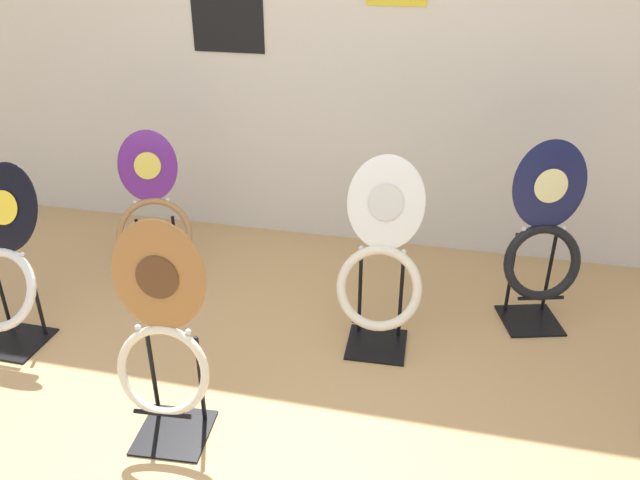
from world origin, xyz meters
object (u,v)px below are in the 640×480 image
object	(u,v)px
toilet_seat_display_purple_note	(153,216)
toilet_seat_display_jazz_black	(3,267)
toilet_seat_display_woodgrain	(163,341)
toilet_seat_display_navy_moon	(543,241)
toilet_seat_display_white_plain	(381,266)

from	to	relation	value
toilet_seat_display_purple_note	toilet_seat_display_jazz_black	xyz separation A→B (m)	(-0.42, -0.67, 0.00)
toilet_seat_display_woodgrain	toilet_seat_display_purple_note	size ratio (longest dim) A/B	1.09
toilet_seat_display_purple_note	toilet_seat_display_navy_moon	distance (m)	2.02
toilet_seat_display_woodgrain	toilet_seat_display_jazz_black	distance (m)	1.08
toilet_seat_display_purple_note	toilet_seat_display_white_plain	bearing A→B (deg)	-13.07
toilet_seat_display_woodgrain	toilet_seat_display_jazz_black	bearing A→B (deg)	157.87
toilet_seat_display_woodgrain	toilet_seat_display_navy_moon	distance (m)	1.82
toilet_seat_display_purple_note	toilet_seat_display_jazz_black	world-z (taller)	toilet_seat_display_jazz_black
toilet_seat_display_jazz_black	toilet_seat_display_white_plain	distance (m)	1.74
toilet_seat_display_jazz_black	toilet_seat_display_white_plain	size ratio (longest dim) A/B	0.95
toilet_seat_display_woodgrain	toilet_seat_display_purple_note	world-z (taller)	toilet_seat_display_woodgrain
toilet_seat_display_purple_note	toilet_seat_display_white_plain	world-z (taller)	toilet_seat_display_white_plain
toilet_seat_display_woodgrain	toilet_seat_display_navy_moon	world-z (taller)	toilet_seat_display_navy_moon
toilet_seat_display_woodgrain	toilet_seat_display_purple_note	distance (m)	1.22
toilet_seat_display_purple_note	toilet_seat_display_woodgrain	bearing A→B (deg)	-61.66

